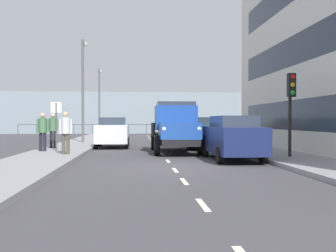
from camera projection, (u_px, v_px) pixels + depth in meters
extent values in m
plane|color=#423F44|center=(156.00, 147.00, 23.06)|extent=(80.00, 80.00, 0.00)
cube|color=gray|center=(235.00, 145.00, 23.45)|extent=(2.59, 41.88, 0.15)
cube|color=gray|center=(75.00, 146.00, 22.66)|extent=(2.59, 41.88, 0.15)
cube|color=silver|center=(203.00, 205.00, 7.06)|extent=(0.12, 1.10, 0.01)
cube|color=silver|center=(184.00, 181.00, 9.79)|extent=(0.12, 1.10, 0.01)
cube|color=silver|center=(175.00, 170.00, 12.00)|extent=(0.12, 1.10, 0.01)
cube|color=silver|center=(168.00, 161.00, 14.74)|extent=(0.12, 1.10, 0.01)
cube|color=silver|center=(163.00, 154.00, 17.62)|extent=(0.12, 1.10, 0.01)
cube|color=silver|center=(159.00, 150.00, 20.25)|extent=(0.12, 1.10, 0.01)
cube|color=silver|center=(157.00, 147.00, 22.61)|extent=(0.12, 1.10, 0.01)
cube|color=silver|center=(155.00, 145.00, 24.97)|extent=(0.12, 1.10, 0.01)
cube|color=silver|center=(153.00, 142.00, 27.92)|extent=(0.12, 1.10, 0.01)
cube|color=silver|center=(151.00, 140.00, 30.83)|extent=(0.12, 1.10, 0.01)
cube|color=silver|center=(150.00, 139.00, 33.10)|extent=(0.12, 1.10, 0.01)
cube|color=silver|center=(149.00, 138.00, 35.43)|extent=(0.12, 1.10, 0.01)
cube|color=silver|center=(148.00, 136.00, 38.36)|extent=(0.12, 1.10, 0.01)
cube|color=silver|center=(147.00, 135.00, 40.97)|extent=(0.12, 1.10, 0.01)
cube|color=#2D3847|center=(315.00, 114.00, 15.92)|extent=(0.08, 18.59, 1.40)
cube|color=#2D3847|center=(315.00, 41.00, 15.88)|extent=(0.08, 18.59, 1.40)
cube|color=#84939E|center=(146.00, 113.00, 46.88)|extent=(80.00, 0.80, 5.00)
cylinder|color=#4C5156|center=(269.00, 129.00, 44.47)|extent=(0.08, 0.08, 1.20)
cylinder|color=#4C5156|center=(252.00, 129.00, 44.31)|extent=(0.08, 0.08, 1.20)
cylinder|color=#4C5156|center=(235.00, 129.00, 44.14)|extent=(0.08, 0.08, 1.20)
cylinder|color=#4C5156|center=(217.00, 129.00, 43.98)|extent=(0.08, 0.08, 1.20)
cylinder|color=#4C5156|center=(200.00, 129.00, 43.81)|extent=(0.08, 0.08, 1.20)
cylinder|color=#4C5156|center=(182.00, 129.00, 43.64)|extent=(0.08, 0.08, 1.20)
cylinder|color=#4C5156|center=(165.00, 129.00, 43.48)|extent=(0.08, 0.08, 1.20)
cylinder|color=#4C5156|center=(147.00, 129.00, 43.31)|extent=(0.08, 0.08, 1.20)
cylinder|color=#4C5156|center=(129.00, 129.00, 43.15)|extent=(0.08, 0.08, 1.20)
cylinder|color=#4C5156|center=(111.00, 129.00, 42.98)|extent=(0.08, 0.08, 1.20)
cylinder|color=#4C5156|center=(92.00, 129.00, 42.82)|extent=(0.08, 0.08, 1.20)
cylinder|color=#4C5156|center=(74.00, 129.00, 42.65)|extent=(0.08, 0.08, 1.20)
cylinder|color=#4C5156|center=(55.00, 129.00, 42.49)|extent=(0.08, 0.08, 1.20)
cylinder|color=#4C5156|center=(37.00, 129.00, 42.32)|extent=(0.08, 0.08, 1.20)
cylinder|color=#4C5156|center=(18.00, 129.00, 42.15)|extent=(0.08, 0.08, 1.20)
cube|color=#4C5156|center=(147.00, 124.00, 43.31)|extent=(28.00, 0.08, 0.08)
cube|color=black|center=(175.00, 140.00, 18.83)|extent=(1.64, 5.60, 0.30)
cube|color=#1E479E|center=(179.00, 131.00, 16.98)|extent=(1.72, 1.90, 0.70)
cube|color=silver|center=(182.00, 132.00, 16.09)|extent=(1.16, 0.08, 0.56)
sphere|color=white|center=(199.00, 129.00, 16.15)|extent=(0.20, 0.20, 0.20)
sphere|color=white|center=(164.00, 129.00, 16.03)|extent=(0.20, 0.20, 0.20)
cube|color=#1E479E|center=(176.00, 118.00, 18.48)|extent=(1.93, 1.34, 1.15)
cube|color=#2D3847|center=(176.00, 108.00, 18.48)|extent=(1.78, 1.23, 0.56)
cube|color=#2D2319|center=(172.00, 134.00, 20.17)|extent=(2.10, 2.80, 0.16)
cube|color=black|center=(192.00, 128.00, 20.25)|extent=(0.08, 2.80, 0.56)
cube|color=black|center=(153.00, 128.00, 20.08)|extent=(0.08, 2.80, 0.56)
cylinder|color=black|center=(200.00, 145.00, 17.24)|extent=(0.24, 0.90, 0.90)
cylinder|color=black|center=(157.00, 145.00, 17.08)|extent=(0.24, 0.90, 0.90)
cylinder|color=black|center=(190.00, 141.00, 20.45)|extent=(0.24, 0.90, 0.90)
cylinder|color=black|center=(154.00, 141.00, 20.29)|extent=(0.24, 0.90, 0.90)
cube|color=navy|center=(232.00, 139.00, 15.20)|extent=(1.67, 4.45, 1.00)
cube|color=#2D3847|center=(233.00, 121.00, 14.99)|extent=(1.37, 2.45, 0.42)
cylinder|color=black|center=(205.00, 150.00, 16.52)|extent=(0.18, 0.60, 0.60)
cylinder|color=black|center=(242.00, 149.00, 16.65)|extent=(0.18, 0.60, 0.60)
cylinder|color=black|center=(219.00, 155.00, 13.77)|extent=(0.18, 0.60, 0.60)
cylinder|color=black|center=(263.00, 155.00, 13.90)|extent=(0.18, 0.60, 0.60)
cube|color=#1E6670|center=(204.00, 134.00, 21.29)|extent=(1.65, 4.13, 1.00)
cube|color=#2D3847|center=(205.00, 121.00, 21.08)|extent=(1.35, 2.27, 0.42)
cylinder|color=black|center=(187.00, 142.00, 22.51)|extent=(0.18, 0.60, 0.60)
cylinder|color=black|center=(214.00, 142.00, 22.64)|extent=(0.18, 0.60, 0.60)
cylinder|color=black|center=(194.00, 145.00, 19.95)|extent=(0.18, 0.60, 0.60)
cylinder|color=black|center=(224.00, 145.00, 20.08)|extent=(0.18, 0.60, 0.60)
cube|color=#B21E1E|center=(190.00, 131.00, 26.96)|extent=(1.78, 3.96, 1.00)
cube|color=#2D3847|center=(190.00, 121.00, 26.75)|extent=(1.46, 2.18, 0.42)
cylinder|color=black|center=(176.00, 138.00, 28.12)|extent=(0.18, 0.60, 0.60)
cylinder|color=black|center=(199.00, 138.00, 28.26)|extent=(0.18, 0.60, 0.60)
cylinder|color=black|center=(180.00, 139.00, 25.67)|extent=(0.18, 0.60, 0.60)
cylinder|color=black|center=(205.00, 139.00, 25.81)|extent=(0.18, 0.60, 0.60)
cube|color=white|center=(113.00, 134.00, 22.27)|extent=(1.75, 3.93, 1.00)
cube|color=#2D3847|center=(113.00, 121.00, 22.46)|extent=(1.44, 2.16, 0.42)
cylinder|color=black|center=(127.00, 143.00, 21.13)|extent=(0.18, 0.60, 0.60)
cylinder|color=black|center=(96.00, 144.00, 20.99)|extent=(0.18, 0.60, 0.60)
cylinder|color=black|center=(128.00, 141.00, 23.56)|extent=(0.18, 0.60, 0.60)
cylinder|color=black|center=(100.00, 141.00, 23.42)|extent=(0.18, 0.60, 0.60)
cylinder|color=#4C473D|center=(68.00, 144.00, 15.99)|extent=(0.14, 0.14, 0.85)
cylinder|color=#4C473D|center=(64.00, 144.00, 15.98)|extent=(0.14, 0.14, 0.85)
cylinder|color=silver|center=(66.00, 125.00, 15.97)|extent=(0.34, 0.34, 0.68)
cylinder|color=silver|center=(71.00, 126.00, 15.99)|extent=(0.09, 0.09, 0.62)
cylinder|color=silver|center=(60.00, 126.00, 15.96)|extent=(0.09, 0.09, 0.62)
sphere|color=tan|center=(66.00, 114.00, 15.97)|extent=(0.23, 0.23, 0.23)
cylinder|color=black|center=(45.00, 142.00, 17.70)|extent=(0.14, 0.14, 0.84)
cylinder|color=black|center=(41.00, 142.00, 17.68)|extent=(0.14, 0.14, 0.84)
cylinder|color=#47724C|center=(43.00, 125.00, 17.68)|extent=(0.34, 0.34, 0.67)
cylinder|color=#47724C|center=(48.00, 126.00, 17.70)|extent=(0.09, 0.09, 0.62)
cylinder|color=#47724C|center=(38.00, 126.00, 17.66)|extent=(0.09, 0.09, 0.62)
sphere|color=tan|center=(43.00, 115.00, 17.67)|extent=(0.23, 0.23, 0.23)
cylinder|color=black|center=(55.00, 140.00, 19.74)|extent=(0.14, 0.14, 0.86)
cylinder|color=black|center=(51.00, 140.00, 19.72)|extent=(0.14, 0.14, 0.86)
cylinder|color=#47724C|center=(53.00, 124.00, 19.72)|extent=(0.34, 0.34, 0.68)
cylinder|color=#47724C|center=(57.00, 125.00, 19.74)|extent=(0.09, 0.09, 0.62)
cylinder|color=#47724C|center=(48.00, 125.00, 19.70)|extent=(0.09, 0.09, 0.62)
sphere|color=tan|center=(53.00, 116.00, 19.71)|extent=(0.23, 0.23, 0.23)
cylinder|color=black|center=(290.00, 115.00, 14.98)|extent=(0.12, 0.12, 3.20)
cube|color=black|center=(291.00, 85.00, 14.83)|extent=(0.28, 0.24, 0.90)
sphere|color=red|center=(293.00, 77.00, 14.70)|extent=(0.18, 0.18, 0.18)
sphere|color=orange|center=(293.00, 85.00, 14.71)|extent=(0.18, 0.18, 0.18)
sphere|color=green|center=(293.00, 93.00, 14.71)|extent=(0.18, 0.18, 0.18)
cylinder|color=#59595B|center=(83.00, 91.00, 25.02)|extent=(0.16, 0.16, 6.64)
cylinder|color=#59595B|center=(84.00, 42.00, 25.43)|extent=(0.10, 0.90, 0.10)
sphere|color=silver|center=(85.00, 44.00, 25.88)|extent=(0.32, 0.32, 0.32)
cylinder|color=#59595B|center=(99.00, 102.00, 36.11)|extent=(0.16, 0.16, 6.25)
cylinder|color=#59595B|center=(100.00, 70.00, 36.51)|extent=(0.10, 0.90, 0.10)
sphere|color=silver|center=(100.00, 71.00, 36.96)|extent=(0.32, 0.32, 0.32)
cylinder|color=#4C4C4C|center=(56.00, 127.00, 17.80)|extent=(0.07, 0.07, 2.20)
cube|color=silver|center=(56.00, 107.00, 17.79)|extent=(0.50, 0.04, 0.50)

